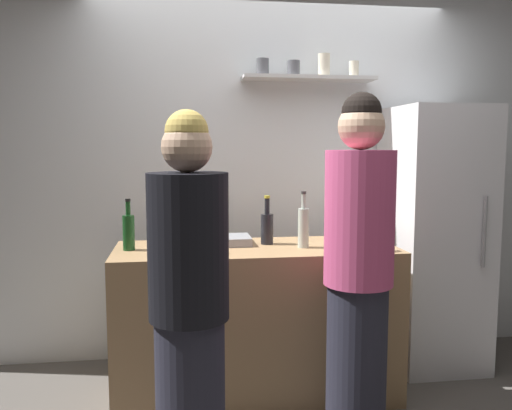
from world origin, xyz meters
name	(u,v)px	position (x,y,z in m)	size (l,w,h in m)	color
back_wall_assembly	(270,174)	(0.00, 1.25, 1.30)	(4.80, 0.32, 2.60)	white
refrigerator	(433,237)	(1.07, 0.85, 0.88)	(0.59, 0.69, 1.77)	white
counter	(256,321)	(-0.21, 0.53, 0.46)	(1.66, 0.64, 0.91)	#9E7A51
baking_pan	(222,240)	(-0.40, 0.64, 0.94)	(0.34, 0.24, 0.05)	gray
utensil_holder	(202,241)	(-0.53, 0.41, 0.97)	(0.10, 0.10, 0.21)	#B2B2B7
wine_bottle_amber_glass	(373,225)	(0.51, 0.51, 1.03)	(0.07, 0.07, 0.32)	#472814
wine_bottle_green_glass	(129,231)	(-0.94, 0.54, 1.02)	(0.07, 0.07, 0.30)	#19471E
wine_bottle_pale_glass	(303,226)	(0.07, 0.47, 1.04)	(0.06, 0.06, 0.33)	#B2BFB2
wine_bottle_dark_glass	(267,227)	(-0.13, 0.61, 1.02)	(0.08, 0.08, 0.30)	black
water_bottle_plastic	(359,230)	(0.36, 0.33, 1.03)	(0.09, 0.09, 0.26)	silver
person_blonde	(189,309)	(-0.62, -0.33, 0.82)	(0.34, 0.34, 1.65)	#262633
person_pink_top	(358,274)	(0.21, -0.08, 0.88)	(0.34, 0.34, 1.76)	#262633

